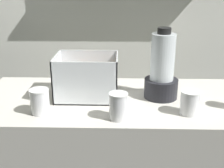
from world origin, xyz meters
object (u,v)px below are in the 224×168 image
(carrot_display_bin, at_px, (87,84))
(juice_cup_carrot_far_left, at_px, (40,103))
(blender_pitcher, at_px, (162,71))
(juice_cup_mango_middle, at_px, (190,104))
(juice_cup_pomegranate_left, at_px, (118,107))

(carrot_display_bin, height_order, juice_cup_carrot_far_left, carrot_display_bin)
(carrot_display_bin, bearing_deg, blender_pitcher, 0.12)
(carrot_display_bin, distance_m, juice_cup_mango_middle, 0.53)
(juice_cup_carrot_far_left, xyz_separation_m, juice_cup_mango_middle, (0.69, 0.01, -0.00))
(carrot_display_bin, height_order, blender_pitcher, blender_pitcher)
(carrot_display_bin, relative_size, juice_cup_mango_middle, 2.83)
(carrot_display_bin, distance_m, juice_cup_carrot_far_left, 0.29)
(juice_cup_pomegranate_left, bearing_deg, blender_pitcher, 49.39)
(juice_cup_carrot_far_left, bearing_deg, juice_cup_mango_middle, 0.79)
(carrot_display_bin, relative_size, blender_pitcher, 0.87)
(juice_cup_carrot_far_left, distance_m, juice_cup_pomegranate_left, 0.37)
(carrot_display_bin, relative_size, juice_cup_pomegranate_left, 2.59)
(carrot_display_bin, relative_size, juice_cup_carrot_far_left, 2.72)
(carrot_display_bin, xyz_separation_m, juice_cup_mango_middle, (0.49, -0.20, -0.02))
(juice_cup_carrot_far_left, relative_size, juice_cup_pomegranate_left, 0.95)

